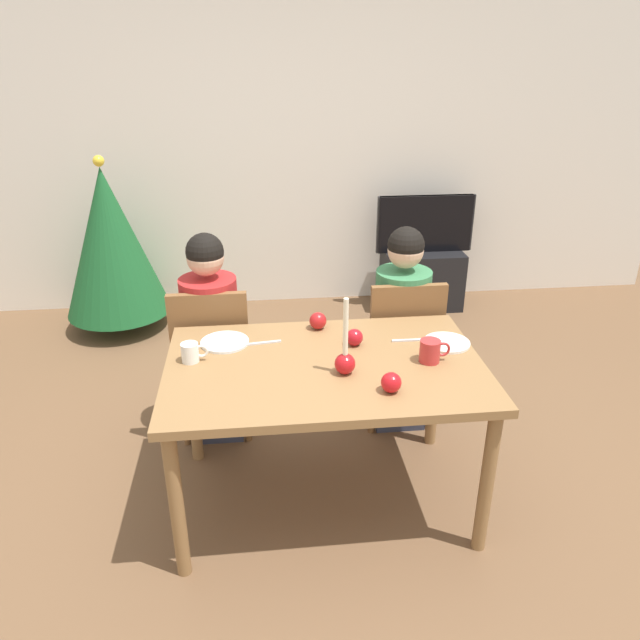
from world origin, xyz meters
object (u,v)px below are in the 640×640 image
mug_right (431,351)px  apple_near_candle (391,383)px  christmas_tree (111,242)px  plate_left (225,342)px  tv_stand (421,278)px  tv (425,224)px  person_left_child (212,341)px  chair_right (401,344)px  mug_left (191,352)px  plate_right (447,343)px  apple_by_left_plate (354,337)px  chair_left (213,354)px  apple_by_right_mug (318,321)px  person_right_child (401,332)px  dining_table (325,380)px  candle_centerpiece (345,359)px

mug_right → apple_near_candle: bearing=-134.5°
christmas_tree → plate_left: (0.91, -1.88, 0.06)m
tv_stand → tv: tv is taller
person_left_child → tv: (1.62, 1.66, 0.14)m
tv → chair_right: bearing=-109.1°
mug_left → plate_right: bearing=2.1°
person_left_child → christmas_tree: christmas_tree is taller
tv → mug_right: (-0.62, -2.33, 0.09)m
mug_left → apple_by_left_plate: mug_left is taller
person_left_child → christmas_tree: bearing=118.6°
chair_left → mug_right: 1.22m
person_left_child → apple_near_candle: person_left_child is taller
chair_left → apple_by_right_mug: chair_left is taller
apple_near_candle → person_right_child: bearing=73.7°
chair_left → tv_stand: bearing=46.2°
plate_right → chair_left: bearing=157.0°
chair_right → mug_left: (-1.09, -0.52, 0.28)m
person_right_child → plate_left: size_ratio=5.18×
tv_stand → apple_near_candle: bearing=-108.3°
christmas_tree → apple_near_candle: (1.59, -2.39, 0.10)m
tv_stand → tv: bearing=90.0°
plate_left → apple_near_candle: size_ratio=2.69×
person_left_child → person_right_child: bearing=0.0°
chair_left → plate_left: 0.44m
plate_left → mug_right: 0.95m
plate_left → mug_left: bearing=-130.8°
plate_left → apple_near_candle: bearing=-36.7°
person_right_child → mug_right: 0.71m
chair_left → plate_right: chair_left is taller
person_right_child → plate_left: 1.04m
chair_right → tv_stand: (0.59, 1.69, -0.27)m
christmas_tree → chair_right: bearing=-39.4°
chair_right → mug_right: size_ratio=6.52×
tv_stand → christmas_tree: christmas_tree is taller
plate_right → apple_near_candle: bearing=-132.2°
mug_right → person_right_child: bearing=86.9°
person_right_child → plate_left: (-0.95, -0.39, 0.19)m
dining_table → chair_left: 0.83m
tv_stand → tv: 0.47m
tv → apple_by_left_plate: (-0.93, -2.14, 0.08)m
tv_stand → tv: (0.00, 0.00, 0.47)m
chair_left → tv_stand: 2.36m
dining_table → person_right_child: size_ratio=1.19×
candle_centerpiece → plate_left: size_ratio=1.53×
tv_stand → apple_by_right_mug: apple_by_right_mug is taller
chair_left → tv: size_ratio=1.14×
tv → plate_right: tv is taller
mug_left → chair_left: bearing=84.8°
plate_right → apple_by_left_plate: apple_by_left_plate is taller
candle_centerpiece → mug_right: bearing=9.0°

